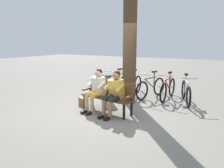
# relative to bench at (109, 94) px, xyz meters

# --- Properties ---
(ground_plane) EXTENTS (40.00, 40.00, 0.00)m
(ground_plane) POSITION_rel_bench_xyz_m (0.07, 0.05, -0.51)
(ground_plane) COLOR slate
(bench) EXTENTS (1.66, 0.74, 0.87)m
(bench) POSITION_rel_bench_xyz_m (0.00, 0.00, 0.00)
(bench) COLOR #51331E
(bench) RESTS_ON ground
(person_reading) EXTENTS (0.53, 0.81, 1.20)m
(person_reading) POSITION_rel_bench_xyz_m (-0.29, 0.22, 0.16)
(person_reading) COLOR gold
(person_reading) RESTS_ON ground
(person_companion) EXTENTS (0.53, 0.81, 1.20)m
(person_companion) POSITION_rel_bench_xyz_m (0.34, 0.11, 0.16)
(person_companion) COLOR white
(person_companion) RESTS_ON ground
(handbag) EXTENTS (0.33, 0.22, 0.24)m
(handbag) POSITION_rel_bench_xyz_m (0.97, -0.08, -0.39)
(handbag) COLOR olive
(handbag) RESTS_ON ground
(tree_trunk) EXTENTS (0.43, 0.43, 3.35)m
(tree_trunk) POSITION_rel_bench_xyz_m (-0.09, -1.17, 1.17)
(tree_trunk) COLOR #4C3823
(tree_trunk) RESTS_ON ground
(litter_bin) EXTENTS (0.36, 0.36, 0.86)m
(litter_bin) POSITION_rel_bench_xyz_m (0.67, -0.98, -0.07)
(litter_bin) COLOR slate
(litter_bin) RESTS_ON ground
(bicycle_green) EXTENTS (0.66, 1.61, 0.94)m
(bicycle_green) POSITION_rel_bench_xyz_m (-1.75, -1.92, -0.15)
(bicycle_green) COLOR black
(bicycle_green) RESTS_ON ground
(bicycle_silver) EXTENTS (0.48, 1.68, 0.94)m
(bicycle_silver) POSITION_rel_bench_xyz_m (-1.13, -2.09, -0.15)
(bicycle_silver) COLOR black
(bicycle_silver) RESTS_ON ground
(bicycle_purple) EXTENTS (0.60, 1.63, 0.94)m
(bicycle_purple) POSITION_rel_bench_xyz_m (-0.55, -2.01, -0.15)
(bicycle_purple) COLOR black
(bicycle_purple) RESTS_ON ground
(bicycle_red) EXTENTS (0.48, 1.68, 0.94)m
(bicycle_red) POSITION_rel_bench_xyz_m (0.16, -2.03, -0.15)
(bicycle_red) COLOR black
(bicycle_red) RESTS_ON ground
(bicycle_blue) EXTENTS (0.67, 1.61, 0.94)m
(bicycle_blue) POSITION_rel_bench_xyz_m (0.85, -2.06, -0.15)
(bicycle_blue) COLOR black
(bicycle_blue) RESTS_ON ground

